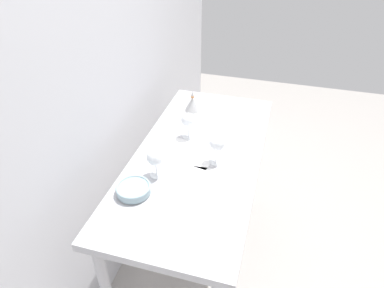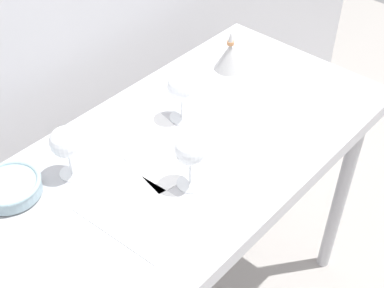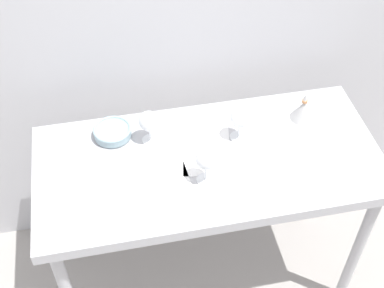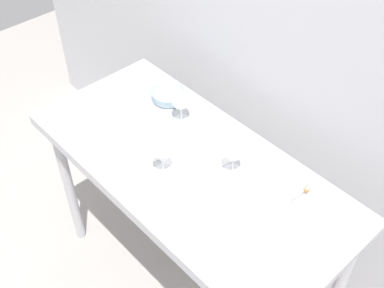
{
  "view_description": "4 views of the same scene",
  "coord_description": "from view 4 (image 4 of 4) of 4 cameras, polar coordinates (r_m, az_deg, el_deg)",
  "views": [
    {
      "loc": [
        -1.4,
        -0.37,
        2.0
      ],
      "look_at": [
        -0.05,
        0.01,
        1.0
      ],
      "focal_mm": 31.99,
      "sensor_mm": 36.0,
      "label": 1
    },
    {
      "loc": [
        -0.74,
        -0.75,
        1.89
      ],
      "look_at": [
        0.05,
        -0.04,
        0.93
      ],
      "focal_mm": 49.71,
      "sensor_mm": 36.0,
      "label": 2
    },
    {
      "loc": [
        -0.35,
        -1.39,
        2.46
      ],
      "look_at": [
        -0.07,
        0.0,
        0.99
      ],
      "focal_mm": 49.21,
      "sensor_mm": 36.0,
      "label": 3
    },
    {
      "loc": [
        1.01,
        -0.92,
        2.31
      ],
      "look_at": [
        -0.04,
        0.05,
        0.94
      ],
      "focal_mm": 45.98,
      "sensor_mm": 36.0,
      "label": 4
    }
  ],
  "objects": [
    {
      "name": "ground_plane",
      "position": [
        2.69,
        -0.15,
        -15.57
      ],
      "size": [
        6.0,
        6.0,
        0.0
      ],
      "primitive_type": "plane",
      "color": "#9E9994"
    },
    {
      "name": "steel_counter",
      "position": [
        2.04,
        -0.31,
        -4.24
      ],
      "size": [
        1.4,
        0.65,
        0.9
      ],
      "color": "#B5B5BA",
      "rests_on": "ground_plane"
    },
    {
      "name": "tasting_sheet_lower",
      "position": [
        1.99,
        0.56,
        -1.46
      ],
      "size": [
        0.24,
        0.31,
        0.0
      ],
      "primitive_type": "cube",
      "rotation": [
        0.0,
        0.0,
        -0.19
      ],
      "color": "white",
      "rests_on": "steel_counter"
    },
    {
      "name": "wine_glass_far_left",
      "position": [
        2.09,
        -1.29,
        5.04
      ],
      "size": [
        0.08,
        0.08,
        0.15
      ],
      "color": "white",
      "rests_on": "steel_counter"
    },
    {
      "name": "wine_glass_near_center",
      "position": [
        1.86,
        -3.52,
        -0.71
      ],
      "size": [
        0.08,
        0.08,
        0.16
      ],
      "color": "white",
      "rests_on": "steel_counter"
    },
    {
      "name": "tasting_sheet_upper",
      "position": [
        2.04,
        -5.57,
        -0.31
      ],
      "size": [
        0.21,
        0.29,
        0.0
      ],
      "primitive_type": "cube",
      "rotation": [
        0.0,
        0.0,
        0.07
      ],
      "color": "white",
      "rests_on": "steel_counter"
    },
    {
      "name": "decanter_funnel",
      "position": [
        1.83,
        12.92,
        -6.12
      ],
      "size": [
        0.1,
        0.1,
        0.14
      ],
      "color": "#B4B4B4",
      "rests_on": "steel_counter"
    },
    {
      "name": "tasting_bowl",
      "position": [
        2.26,
        -2.74,
        5.76
      ],
      "size": [
        0.16,
        0.16,
        0.05
      ],
      "color": "#4C4C4C",
      "rests_on": "steel_counter"
    },
    {
      "name": "back_wall",
      "position": [
        2.01,
        10.39,
        12.82
      ],
      "size": [
        3.8,
        0.04,
        2.6
      ],
      "primitive_type": "cube",
      "color": "silver",
      "rests_on": "ground_plane"
    },
    {
      "name": "wine_glass_far_right",
      "position": [
        1.87,
        4.87,
        -0.89
      ],
      "size": [
        0.08,
        0.08,
        0.15
      ],
      "color": "white",
      "rests_on": "steel_counter"
    }
  ]
}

